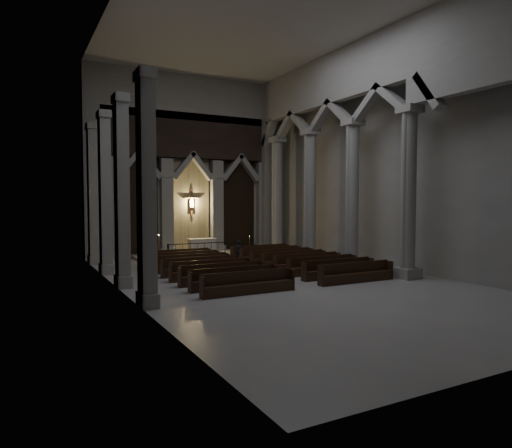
% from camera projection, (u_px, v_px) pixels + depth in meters
% --- Properties ---
extents(room, '(24.00, 24.10, 12.00)m').
position_uv_depth(room, '(280.00, 113.00, 20.64)').
color(room, '#A4A19B').
rests_on(room, ground).
extents(sanctuary_wall, '(14.00, 0.77, 12.00)m').
position_uv_depth(sanctuary_wall, '(192.00, 157.00, 30.86)').
color(sanctuary_wall, gray).
rests_on(sanctuary_wall, ground).
extents(right_arcade, '(1.00, 24.00, 12.00)m').
position_uv_depth(right_arcade, '(355.00, 122.00, 24.37)').
color(right_arcade, gray).
rests_on(right_arcade, ground).
extents(left_pilasters, '(0.60, 13.00, 8.03)m').
position_uv_depth(left_pilasters, '(113.00, 195.00, 20.76)').
color(left_pilasters, gray).
rests_on(left_pilasters, ground).
extents(sanctuary_step, '(8.50, 2.60, 0.15)m').
position_uv_depth(sanctuary_step, '(198.00, 254.00, 30.38)').
color(sanctuary_step, gray).
rests_on(sanctuary_step, ground).
extents(altar, '(1.88, 0.75, 0.96)m').
position_uv_depth(altar, '(202.00, 246.00, 30.45)').
color(altar, beige).
rests_on(altar, sanctuary_step).
extents(altar_rail, '(4.90, 0.09, 0.96)m').
position_uv_depth(altar_rail, '(204.00, 247.00, 29.26)').
color(altar_rail, black).
rests_on(altar_rail, ground).
extents(candle_stand_left, '(0.27, 0.27, 1.58)m').
position_uv_depth(candle_stand_left, '(159.00, 253.00, 27.70)').
color(candle_stand_left, '#9D6130').
rests_on(candle_stand_left, ground).
extents(candle_stand_right, '(0.22, 0.22, 1.28)m').
position_uv_depth(candle_stand_right, '(250.00, 249.00, 30.73)').
color(candle_stand_right, '#9D6130').
rests_on(candle_stand_right, ground).
extents(pews, '(9.37, 9.39, 0.89)m').
position_uv_depth(pews, '(256.00, 267.00, 23.04)').
color(pews, black).
rests_on(pews, ground).
extents(worshipper, '(0.51, 0.37, 1.29)m').
position_uv_depth(worshipper, '(240.00, 251.00, 26.95)').
color(worshipper, black).
rests_on(worshipper, ground).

